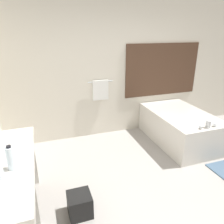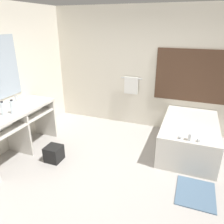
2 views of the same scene
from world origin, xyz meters
TOP-DOWN VIEW (x-y plane):
  - ground_plane at (0.00, 0.00)m, footprint 16.00×16.00m
  - wall_back_with_blinds at (0.04, 2.23)m, footprint 7.40×0.13m
  - vanity_counter at (-1.88, 0.17)m, footprint 0.60×1.61m
  - sink_faucet at (-2.05, 0.39)m, footprint 0.09×0.04m
  - bathtub at (1.10, 1.38)m, footprint 1.00×1.62m
  - water_bottle_1 at (-1.86, -0.10)m, footprint 0.07×0.07m
  - water_bottle_2 at (-1.77, 0.02)m, footprint 0.07×0.07m
  - waste_bin at (-1.15, 0.16)m, footprint 0.28×0.28m
  - bath_mat at (1.29, 0.18)m, footprint 0.55×0.65m

SIDE VIEW (x-z plane):
  - ground_plane at x=0.00m, z-range 0.00..0.00m
  - bath_mat at x=1.29m, z-range 0.00..0.02m
  - waste_bin at x=-1.15m, z-range 0.00..0.28m
  - bathtub at x=1.10m, z-range -0.03..0.69m
  - vanity_counter at x=-1.88m, z-range 0.22..1.11m
  - sink_faucet at x=-2.05m, z-range 0.89..1.07m
  - water_bottle_1 at x=-1.86m, z-range 0.89..1.13m
  - water_bottle_2 at x=-1.77m, z-range 0.89..1.13m
  - wall_back_with_blinds at x=0.04m, z-range 0.00..2.70m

